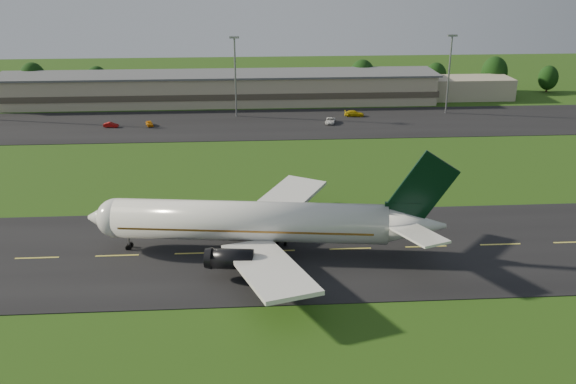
{
  "coord_description": "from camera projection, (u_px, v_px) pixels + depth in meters",
  "views": [
    {
      "loc": [
        7.55,
        -82.3,
        40.08
      ],
      "look_at": [
        13.56,
        8.0,
        6.0
      ],
      "focal_mm": 40.0,
      "sensor_mm": 36.0,
      "label": 1
    }
  ],
  "objects": [
    {
      "name": "airliner",
      "position": [
        256.0,
        222.0,
        89.29
      ],
      "size": [
        51.17,
        41.84,
        15.57
      ],
      "rotation": [
        0.0,
        0.0,
        -0.13
      ],
      "color": "white",
      "rests_on": "ground"
    },
    {
      "name": "service_vehicle_c",
      "position": [
        330.0,
        121.0,
        158.47
      ],
      "size": [
        3.25,
        5.2,
        1.34
      ],
      "primitive_type": "imported",
      "rotation": [
        0.0,
        0.0,
        -0.23
      ],
      "color": "silver",
      "rests_on": "apron"
    },
    {
      "name": "ground",
      "position": [
        196.0,
        254.0,
        90.5
      ],
      "size": [
        360.0,
        360.0,
        0.0
      ],
      "primitive_type": "plane",
      "color": "#1F4110",
      "rests_on": "ground"
    },
    {
      "name": "light_mast_centre",
      "position": [
        235.0,
        67.0,
        161.03
      ],
      "size": [
        2.4,
        1.2,
        20.35
      ],
      "color": "gray",
      "rests_on": "ground"
    },
    {
      "name": "apron",
      "position": [
        216.0,
        125.0,
        157.72
      ],
      "size": [
        260.0,
        30.0,
        0.1
      ],
      "primitive_type": "cube",
      "color": "black",
      "rests_on": "ground"
    },
    {
      "name": "taxiway",
      "position": [
        196.0,
        254.0,
        90.49
      ],
      "size": [
        220.0,
        30.0,
        0.1
      ],
      "primitive_type": "cube",
      "color": "black",
      "rests_on": "ground"
    },
    {
      "name": "terminal",
      "position": [
        242.0,
        89.0,
        179.31
      ],
      "size": [
        145.0,
        16.0,
        8.4
      ],
      "color": "tan",
      "rests_on": "ground"
    },
    {
      "name": "tree_line",
      "position": [
        320.0,
        77.0,
        189.6
      ],
      "size": [
        200.3,
        9.33,
        10.61
      ],
      "color": "black",
      "rests_on": "ground"
    },
    {
      "name": "service_vehicle_d",
      "position": [
        354.0,
        113.0,
        165.22
      ],
      "size": [
        5.2,
        2.5,
        1.46
      ],
      "primitive_type": "imported",
      "rotation": [
        0.0,
        0.0,
        1.48
      ],
      "color": "gold",
      "rests_on": "apron"
    },
    {
      "name": "service_vehicle_a",
      "position": [
        149.0,
        124.0,
        156.06
      ],
      "size": [
        2.46,
        3.84,
        1.22
      ],
      "primitive_type": "imported",
      "rotation": [
        0.0,
        0.0,
        0.31
      ],
      "color": "orange",
      "rests_on": "apron"
    },
    {
      "name": "service_vehicle_b",
      "position": [
        111.0,
        125.0,
        154.9
      ],
      "size": [
        3.69,
        1.72,
        1.17
      ],
      "primitive_type": "imported",
      "rotation": [
        0.0,
        0.0,
        1.43
      ],
      "color": "#960A0A",
      "rests_on": "apron"
    },
    {
      "name": "light_mast_east",
      "position": [
        450.0,
        65.0,
        164.45
      ],
      "size": [
        2.4,
        1.2,
        20.35
      ],
      "color": "gray",
      "rests_on": "ground"
    }
  ]
}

